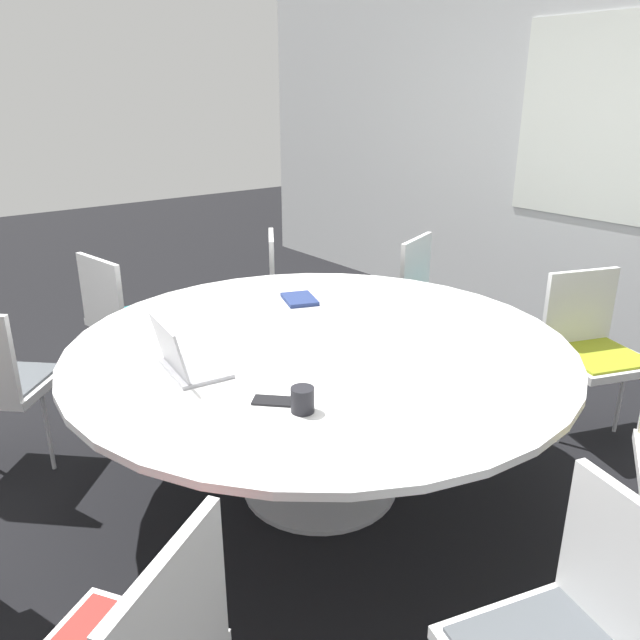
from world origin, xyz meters
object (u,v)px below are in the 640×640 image
at_px(chair_5, 433,294).
at_px(cell_phone, 273,401).
at_px(chair_4, 592,342).
at_px(coffee_cup, 303,400).
at_px(laptop, 184,359).
at_px(chair_6, 292,286).
at_px(spiral_notebook, 299,299).
at_px(chair_7, 124,312).

relative_size(chair_5, cell_phone, 5.81).
height_order(chair_4, coffee_cup, chair_4).
xyz_separation_m(chair_4, laptop, (-0.54, -2.01, 0.26)).
xyz_separation_m(chair_6, spiral_notebook, (0.78, -0.51, 0.22)).
relative_size(chair_5, coffee_cup, 9.97).
height_order(chair_7, coffee_cup, chair_7).
height_order(chair_5, laptop, laptop).
xyz_separation_m(chair_4, chair_7, (-1.93, -1.72, 0.00)).
height_order(laptop, coffee_cup, laptop).
height_order(chair_6, cell_phone, chair_6).
bearing_deg(spiral_notebook, coffee_cup, -35.88).
height_order(chair_4, chair_7, same).
distance_m(chair_5, spiral_notebook, 1.14).
relative_size(laptop, coffee_cup, 3.60).
distance_m(chair_4, cell_phone, 1.89).
relative_size(chair_4, laptop, 2.77).
height_order(chair_4, cell_phone, chair_4).
bearing_deg(coffee_cup, chair_6, 145.35).
bearing_deg(chair_5, cell_phone, 5.96).
xyz_separation_m(chair_7, cell_phone, (1.78, -0.16, 0.21)).
distance_m(chair_4, coffee_cup, 1.85).
bearing_deg(chair_6, chair_7, -65.98).
bearing_deg(spiral_notebook, chair_6, 146.89).
relative_size(chair_5, chair_7, 1.00).
bearing_deg(coffee_cup, chair_7, 176.47).
xyz_separation_m(laptop, coffee_cup, (0.52, 0.17, -0.01)).
xyz_separation_m(chair_5, laptop, (0.51, -1.96, 0.26)).
height_order(chair_5, chair_7, same).
bearing_deg(chair_7, chair_6, 71.19).
relative_size(chair_7, laptop, 2.77).
height_order(chair_6, spiral_notebook, chair_6).
bearing_deg(cell_phone, chair_6, 142.52).
bearing_deg(chair_6, laptop, -14.96).
xyz_separation_m(chair_6, chair_7, (-0.18, -1.07, 0.00)).
bearing_deg(cell_phone, laptop, -162.01).
bearing_deg(chair_5, chair_6, -69.39).
relative_size(spiral_notebook, cell_phone, 1.68).
bearing_deg(laptop, chair_7, -4.61).
height_order(chair_7, cell_phone, chair_7).
distance_m(chair_4, laptop, 2.10).
height_order(chair_4, laptop, laptop).
distance_m(chair_5, coffee_cup, 2.08).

